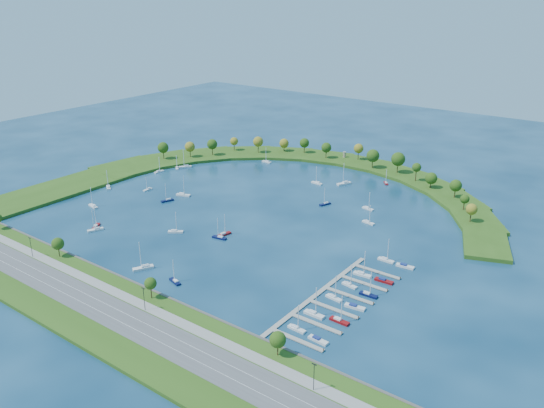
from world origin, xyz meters
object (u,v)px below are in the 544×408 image
Objects in this scene: moored_boat_8 at (96,229)px; moored_boat_19 at (219,237)px; moored_boat_9 at (108,187)px; docked_boat_8 at (362,274)px; moored_boat_3 at (267,161)px; moored_boat_15 at (96,226)px; docked_boat_10 at (386,259)px; docked_boat_0 at (297,328)px; moored_boat_20 at (317,183)px; moored_boat_6 at (344,183)px; moored_boat_10 at (368,208)px; moored_boat_11 at (325,203)px; harbor_tower at (344,155)px; docked_boat_2 at (314,314)px; docked_boat_3 at (339,320)px; moored_boat_0 at (224,234)px; moored_boat_13 at (143,267)px; moored_boat_12 at (175,231)px; docked_boat_5 at (355,307)px; moored_boat_7 at (183,194)px; docked_boat_11 at (405,266)px; docked_boat_4 at (334,297)px; moored_boat_5 at (93,206)px; docked_boat_9 at (384,281)px; moored_boat_21 at (386,183)px; moored_boat_14 at (148,189)px; docked_boat_1 at (318,340)px; dock_system at (333,299)px; docked_boat_7 at (368,294)px; moored_boat_16 at (175,281)px; moored_boat_17 at (368,222)px; moored_boat_1 at (167,200)px; docked_boat_6 at (350,284)px; moored_boat_2 at (177,168)px.

moored_boat_19 is (60.71, 32.10, -0.02)m from moored_boat_8.
moored_boat_9 is 190.12m from docked_boat_8.
moored_boat_3 is 0.95× the size of moored_boat_15.
docked_boat_0 is at bearing -90.52° from docked_boat_10.
moored_boat_8 is at bearing 73.57° from moored_boat_20.
moored_boat_6 is at bearing -63.02° from moored_boat_15.
docked_boat_0 reaches higher than moored_boat_10.
moored_boat_9 is 64.70m from moored_boat_15.
harbor_tower is at bearing -136.03° from moored_boat_11.
docked_boat_3 is at bearing 11.34° from docked_boat_2.
moored_boat_0 is at bearing 150.78° from docked_boat_0.
moored_boat_9 is at bearing -92.66° from moored_boat_13.
moored_boat_0 is at bearing 160.03° from docked_boat_3.
docked_boat_5 is at bearing -40.79° from moored_boat_12.
moored_boat_7 is 98.21m from moored_boat_13.
docked_boat_4 is at bearing -110.33° from docked_boat_11.
moored_boat_5 is 1.44× the size of docked_boat_9.
moored_boat_19 is at bearing 174.94° from docked_boat_4.
moored_boat_21 is at bearing 26.04° from moored_boat_7.
docked_boat_1 is at bearing 68.46° from moored_boat_14.
dock_system is 6.63× the size of moored_boat_9.
moored_boat_9 is at bearing 90.97° from moored_boat_21.
moored_boat_9 is 0.87× the size of moored_boat_13.
moored_boat_14 is 0.81× the size of docked_boat_7.
docked_boat_3 is 1.39× the size of docked_boat_11.
docked_boat_8 is (64.22, 55.16, 0.05)m from moored_boat_16.
moored_boat_16 is 117.68m from moored_boat_17.
docked_boat_10 is (81.55, 28.09, 0.01)m from moored_boat_19.
moored_boat_5 reaches higher than moored_boat_0.
docked_boat_1 is 55.86m from docked_boat_8.
moored_boat_10 is 141.86m from moored_boat_14.
dock_system is at bearing 53.72° from moored_boat_6.
moored_boat_1 is at bearing 76.99° from moored_boat_14.
moored_boat_16 is at bearing -136.81° from docked_boat_6.
moored_boat_15 is at bearing -167.89° from docked_boat_9.
docked_boat_2 is (97.28, -197.02, -3.30)m from harbor_tower.
docked_boat_4 is (84.38, -121.38, -0.02)m from moored_boat_20.
moored_boat_6 is 1.35× the size of moored_boat_17.
docked_boat_4 reaches higher than moored_boat_2.
moored_boat_13 is 103.96m from docked_boat_7.
moored_boat_13 is 46.96m from moored_boat_19.
moored_boat_14 is 178.76m from docked_boat_11.
docked_boat_5 is 1.03× the size of docked_boat_9.
moored_boat_8 is at bearing -15.52° from moored_boat_11.
moored_boat_15 reaches higher than moored_boat_17.
moored_boat_3 is 227.67m from docked_boat_1.
moored_boat_20 is at bearing -114.39° from moored_boat_5.
dock_system is 103.51m from moored_boat_12.
docked_boat_2 is (140.30, -67.32, -0.02)m from moored_boat_7.
moored_boat_9 reaches higher than docked_boat_9.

